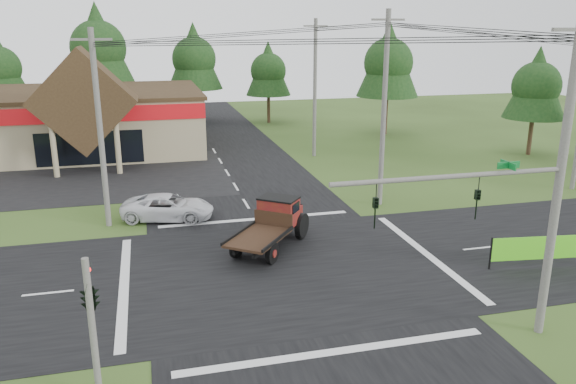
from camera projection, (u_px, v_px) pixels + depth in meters
name	position (u px, v px, depth m)	size (l,w,h in m)	color
ground	(285.00, 269.00, 25.31)	(120.00, 120.00, 0.00)	#2E4518
road_ns	(285.00, 269.00, 25.31)	(12.00, 120.00, 0.02)	black
road_ew	(285.00, 269.00, 25.31)	(120.00, 12.00, 0.02)	black
parking_apron	(29.00, 181.00, 39.68)	(28.00, 14.00, 0.02)	black
cvs_building	(26.00, 121.00, 48.33)	(30.40, 18.20, 9.19)	tan
traffic_signal_mast	(511.00, 218.00, 18.46)	(8.12, 0.24, 7.00)	#595651
traffic_signal_corner	(88.00, 285.00, 15.74)	(0.53, 2.48, 4.40)	#595651
utility_pole_nr	(559.00, 180.00, 18.52)	(2.00, 0.30, 11.00)	#595651
utility_pole_nw	(100.00, 129.00, 29.35)	(2.00, 0.30, 10.50)	#595651
utility_pole_ne	(384.00, 109.00, 32.98)	(2.00, 0.30, 11.50)	#595651
utility_pole_n	(315.00, 88.00, 46.05)	(2.00, 0.30, 11.20)	#595651
tree_row_c	(98.00, 45.00, 58.64)	(7.28, 7.28, 13.13)	#332316
tree_row_d	(194.00, 57.00, 62.30)	(6.16, 6.16, 11.11)	#332316
tree_row_e	(268.00, 69.00, 62.71)	(5.04, 5.04, 9.09)	#332316
tree_side_ne	(388.00, 60.00, 55.39)	(6.16, 6.16, 11.11)	#332316
tree_side_e_near	(537.00, 83.00, 46.49)	(5.04, 5.04, 9.09)	#332316
antique_flatbed_truck	(269.00, 226.00, 27.34)	(2.15, 5.64, 2.36)	maroon
roadside_banner	(537.00, 251.00, 25.29)	(4.48, 0.13, 1.53)	#50C61A
white_pickup	(168.00, 207.00, 31.72)	(2.35, 5.10, 1.42)	silver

